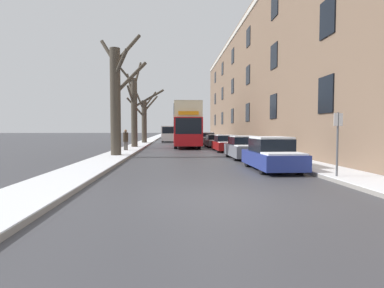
{
  "coord_description": "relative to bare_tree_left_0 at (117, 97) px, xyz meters",
  "views": [
    {
      "loc": [
        -1.37,
        -7.73,
        1.79
      ],
      "look_at": [
        0.32,
        18.04,
        0.55
      ],
      "focal_mm": 28.0,
      "sensor_mm": 36.0,
      "label": 1
    }
  ],
  "objects": [
    {
      "name": "ground_plane",
      "position": [
        4.92,
        -11.83,
        -3.91
      ],
      "size": [
        320.0,
        320.0,
        0.0
      ],
      "primitive_type": "plane",
      "color": "#424247"
    },
    {
      "name": "sidewalk_left",
      "position": [
        -0.18,
        41.17,
        -3.83
      ],
      "size": [
        2.04,
        130.0,
        0.16
      ],
      "color": "gray",
      "rests_on": "ground"
    },
    {
      "name": "sidewalk_right",
      "position": [
        10.02,
        41.17,
        -3.83
      ],
      "size": [
        2.04,
        130.0,
        0.16
      ],
      "color": "gray",
      "rests_on": "ground"
    },
    {
      "name": "terrace_facade_right",
      "position": [
        15.53,
        13.57,
        2.99
      ],
      "size": [
        9.1,
        51.67,
        13.78
      ],
      "color": "#7A604C",
      "rests_on": "ground"
    },
    {
      "name": "bare_tree_left_0",
      "position": [
        0.0,
        0.0,
        0.0
      ],
      "size": [
        3.02,
        3.41,
        8.32
      ],
      "color": "#423A30",
      "rests_on": "ground"
    },
    {
      "name": "bare_tree_left_1",
      "position": [
        -0.04,
        9.33,
        -0.07
      ],
      "size": [
        4.13,
        2.7,
        8.51
      ],
      "color": "#423A30",
      "rests_on": "ground"
    },
    {
      "name": "bare_tree_left_2",
      "position": [
        -0.01,
        18.67,
        -0.68
      ],
      "size": [
        3.84,
        3.44,
        6.84
      ],
      "color": "#423A30",
      "rests_on": "ground"
    },
    {
      "name": "double_decker_bus",
      "position": [
        4.94,
        11.29,
        -1.45
      ],
      "size": [
        2.55,
        10.18,
        4.35
      ],
      "color": "red",
      "rests_on": "ground"
    },
    {
      "name": "parked_car_0",
      "position": [
        7.92,
        -6.65,
        -3.23
      ],
      "size": [
        1.75,
        4.02,
        1.48
      ],
      "color": "navy",
      "rests_on": "ground"
    },
    {
      "name": "parked_car_1",
      "position": [
        7.92,
        -1.36,
        -3.25
      ],
      "size": [
        1.7,
        4.05,
        1.4
      ],
      "color": "slate",
      "rests_on": "ground"
    },
    {
      "name": "parked_car_2",
      "position": [
        7.92,
        4.86,
        -3.28
      ],
      "size": [
        1.79,
        4.18,
        1.36
      ],
      "color": "maroon",
      "rests_on": "ground"
    },
    {
      "name": "parked_car_3",
      "position": [
        7.92,
        11.07,
        -3.3
      ],
      "size": [
        1.85,
        4.35,
        1.3
      ],
      "color": "#474C56",
      "rests_on": "ground"
    },
    {
      "name": "parked_car_4",
      "position": [
        7.92,
        17.58,
        -3.24
      ],
      "size": [
        1.7,
        4.35,
        1.46
      ],
      "color": "slate",
      "rests_on": "ground"
    },
    {
      "name": "oncoming_van",
      "position": [
        3.02,
        24.05,
        -2.67
      ],
      "size": [
        1.99,
        4.91,
        2.28
      ],
      "color": "white",
      "rests_on": "ground"
    },
    {
      "name": "pedestrian_left_sidewalk",
      "position": [
        -0.15,
        4.42,
        -2.92
      ],
      "size": [
        0.39,
        0.39,
        1.8
      ],
      "rotation": [
        0.0,
        0.0,
        5.72
      ],
      "color": "#4C4742",
      "rests_on": "ground"
    },
    {
      "name": "street_sign_post",
      "position": [
        9.3,
        -9.5,
        -2.53
      ],
      "size": [
        0.32,
        0.07,
        2.39
      ],
      "color": "#4C4F54",
      "rests_on": "ground"
    }
  ]
}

